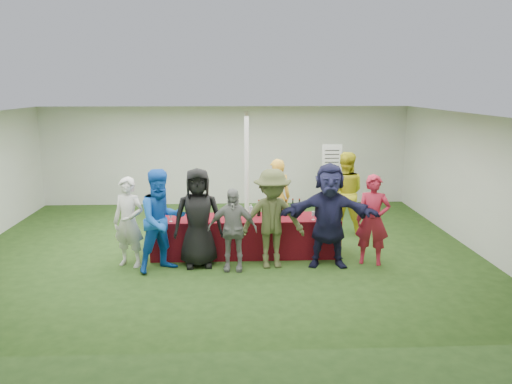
{
  "coord_description": "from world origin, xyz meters",
  "views": [
    {
      "loc": [
        0.2,
        -9.66,
        3.24
      ],
      "look_at": [
        0.63,
        -0.35,
        1.25
      ],
      "focal_mm": 35.0,
      "sensor_mm": 36.0,
      "label": 1
    }
  ],
  "objects_px": {
    "dump_bucket": "(329,215)",
    "customer_2": "(198,218)",
    "customer_1": "(162,221)",
    "customer_6": "(373,220)",
    "customer_3": "(232,229)",
    "customer_5": "(329,215)",
    "staff_back": "(344,193)",
    "staff_pourer": "(277,197)",
    "serving_table": "(246,236)",
    "customer_4": "(272,219)",
    "customer_0": "(129,222)",
    "wine_list_sign": "(332,163)"
  },
  "relations": [
    {
      "from": "dump_bucket",
      "to": "customer_5",
      "type": "xyz_separation_m",
      "value": [
        -0.09,
        -0.46,
        0.11
      ]
    },
    {
      "from": "serving_table",
      "to": "dump_bucket",
      "type": "height_order",
      "value": "dump_bucket"
    },
    {
      "from": "customer_0",
      "to": "customer_4",
      "type": "relative_size",
      "value": 0.91
    },
    {
      "from": "dump_bucket",
      "to": "customer_3",
      "type": "height_order",
      "value": "customer_3"
    },
    {
      "from": "customer_6",
      "to": "serving_table",
      "type": "bearing_deg",
      "value": -176.93
    },
    {
      "from": "customer_5",
      "to": "staff_back",
      "type": "bearing_deg",
      "value": 75.57
    },
    {
      "from": "dump_bucket",
      "to": "customer_4",
      "type": "distance_m",
      "value": 1.22
    },
    {
      "from": "dump_bucket",
      "to": "customer_3",
      "type": "distance_m",
      "value": 1.93
    },
    {
      "from": "serving_table",
      "to": "customer_2",
      "type": "xyz_separation_m",
      "value": [
        -0.87,
        -0.57,
        0.53
      ]
    },
    {
      "from": "customer_2",
      "to": "customer_3",
      "type": "height_order",
      "value": "customer_2"
    },
    {
      "from": "customer_0",
      "to": "customer_3",
      "type": "relative_size",
      "value": 1.1
    },
    {
      "from": "serving_table",
      "to": "staff_back",
      "type": "distance_m",
      "value": 2.67
    },
    {
      "from": "customer_1",
      "to": "customer_4",
      "type": "bearing_deg",
      "value": -31.23
    },
    {
      "from": "customer_1",
      "to": "customer_5",
      "type": "distance_m",
      "value": 2.98
    },
    {
      "from": "dump_bucket",
      "to": "serving_table",
      "type": "bearing_deg",
      "value": 172.05
    },
    {
      "from": "customer_3",
      "to": "customer_5",
      "type": "bearing_deg",
      "value": 9.08
    },
    {
      "from": "customer_6",
      "to": "staff_back",
      "type": "bearing_deg",
      "value": 110.33
    },
    {
      "from": "customer_3",
      "to": "staff_back",
      "type": "bearing_deg",
      "value": 46.24
    },
    {
      "from": "staff_back",
      "to": "customer_2",
      "type": "height_order",
      "value": "staff_back"
    },
    {
      "from": "customer_2",
      "to": "customer_1",
      "type": "bearing_deg",
      "value": -167.38
    },
    {
      "from": "customer_1",
      "to": "customer_2",
      "type": "relative_size",
      "value": 1.01
    },
    {
      "from": "dump_bucket",
      "to": "customer_6",
      "type": "distance_m",
      "value": 0.83
    },
    {
      "from": "customer_5",
      "to": "customer_0",
      "type": "bearing_deg",
      "value": -177.16
    },
    {
      "from": "staff_pourer",
      "to": "customer_5",
      "type": "relative_size",
      "value": 0.9
    },
    {
      "from": "staff_pourer",
      "to": "staff_back",
      "type": "bearing_deg",
      "value": -178.14
    },
    {
      "from": "wine_list_sign",
      "to": "customer_3",
      "type": "height_order",
      "value": "wine_list_sign"
    },
    {
      "from": "customer_5",
      "to": "customer_4",
      "type": "bearing_deg",
      "value": -173.57
    },
    {
      "from": "dump_bucket",
      "to": "customer_0",
      "type": "height_order",
      "value": "customer_0"
    },
    {
      "from": "customer_0",
      "to": "customer_1",
      "type": "bearing_deg",
      "value": -2.43
    },
    {
      "from": "wine_list_sign",
      "to": "dump_bucket",
      "type": "bearing_deg",
      "value": -101.78
    },
    {
      "from": "customer_2",
      "to": "customer_6",
      "type": "height_order",
      "value": "customer_2"
    },
    {
      "from": "dump_bucket",
      "to": "customer_2",
      "type": "distance_m",
      "value": 2.48
    },
    {
      "from": "customer_2",
      "to": "customer_6",
      "type": "xyz_separation_m",
      "value": [
        3.19,
        -0.04,
        -0.07
      ]
    },
    {
      "from": "staff_back",
      "to": "customer_5",
      "type": "distance_m",
      "value": 2.18
    },
    {
      "from": "customer_1",
      "to": "customer_3",
      "type": "height_order",
      "value": "customer_1"
    },
    {
      "from": "customer_1",
      "to": "customer_4",
      "type": "height_order",
      "value": "customer_1"
    },
    {
      "from": "customer_6",
      "to": "customer_3",
      "type": "bearing_deg",
      "value": -157.81
    },
    {
      "from": "staff_back",
      "to": "customer_6",
      "type": "height_order",
      "value": "staff_back"
    },
    {
      "from": "staff_back",
      "to": "customer_2",
      "type": "relative_size",
      "value": 1.01
    },
    {
      "from": "serving_table",
      "to": "customer_4",
      "type": "xyz_separation_m",
      "value": [
        0.46,
        -0.7,
        0.53
      ]
    },
    {
      "from": "staff_pourer",
      "to": "wine_list_sign",
      "type": "bearing_deg",
      "value": -132.07
    },
    {
      "from": "wine_list_sign",
      "to": "customer_4",
      "type": "xyz_separation_m",
      "value": [
        -1.8,
        -3.76,
        -0.41
      ]
    },
    {
      "from": "customer_3",
      "to": "customer_4",
      "type": "bearing_deg",
      "value": 13.45
    },
    {
      "from": "serving_table",
      "to": "staff_back",
      "type": "relative_size",
      "value": 1.97
    },
    {
      "from": "customer_5",
      "to": "customer_3",
      "type": "bearing_deg",
      "value": -170.5
    },
    {
      "from": "serving_table",
      "to": "customer_5",
      "type": "distance_m",
      "value": 1.73
    },
    {
      "from": "dump_bucket",
      "to": "staff_back",
      "type": "relative_size",
      "value": 0.13
    },
    {
      "from": "staff_pourer",
      "to": "staff_back",
      "type": "relative_size",
      "value": 0.93
    },
    {
      "from": "customer_3",
      "to": "customer_4",
      "type": "xyz_separation_m",
      "value": [
        0.72,
        0.11,
        0.16
      ]
    },
    {
      "from": "customer_1",
      "to": "customer_5",
      "type": "bearing_deg",
      "value": -31.58
    }
  ]
}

